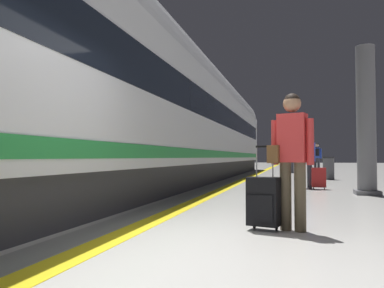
% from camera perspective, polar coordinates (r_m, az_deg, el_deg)
% --- Properties ---
extents(ground_plane, '(120.00, 120.00, 0.00)m').
position_cam_1_polar(ground_plane, '(4.05, 0.88, -14.81)').
color(ground_plane, silver).
extents(safety_line_strip, '(0.36, 80.00, 0.01)m').
position_cam_1_polar(safety_line_strip, '(13.99, 7.21, -5.64)').
color(safety_line_strip, yellow).
rests_on(safety_line_strip, ground).
extents(tactile_edge_band, '(0.63, 80.00, 0.01)m').
position_cam_1_polar(tactile_edge_band, '(14.04, 5.86, -5.64)').
color(tactile_edge_band, slate).
rests_on(tactile_edge_band, ground).
extents(high_speed_train, '(2.94, 32.31, 4.97)m').
position_cam_1_polar(high_speed_train, '(12.99, -3.15, 5.11)').
color(high_speed_train, '#38383D').
rests_on(high_speed_train, ground).
extents(traveller_foreground, '(0.56, 0.32, 1.69)m').
position_cam_1_polar(traveller_foreground, '(4.81, 14.71, -1.01)').
color(traveller_foreground, brown).
rests_on(traveller_foreground, ground).
extents(rolling_suitcase_foreground, '(0.42, 0.31, 1.04)m').
position_cam_1_polar(rolling_suitcase_foreground, '(4.78, 10.70, -8.49)').
color(rolling_suitcase_foreground, black).
rests_on(rolling_suitcase_foreground, ground).
extents(passenger_near, '(0.51, 0.32, 1.63)m').
position_cam_1_polar(passenger_near, '(11.38, 16.83, -1.57)').
color(passenger_near, '#383842').
rests_on(passenger_near, ground).
extents(suitcase_near, '(0.38, 0.24, 0.60)m').
position_cam_1_polar(suitcase_near, '(11.18, 18.55, -4.81)').
color(suitcase_near, '#A51E1E').
rests_on(suitcase_near, ground).
extents(passenger_mid, '(0.53, 0.35, 1.71)m').
position_cam_1_polar(passenger_mid, '(22.66, 18.29, -1.60)').
color(passenger_mid, '#383842').
rests_on(passenger_mid, ground).
extents(duffel_bag_mid, '(0.44, 0.26, 0.36)m').
position_cam_1_polar(duffel_bag_mid, '(22.40, 17.54, -3.80)').
color(duffel_bag_mid, black).
rests_on(duffel_bag_mid, ground).
extents(passenger_far, '(0.51, 0.40, 1.71)m').
position_cam_1_polar(passenger_far, '(22.01, 15.08, -1.62)').
color(passenger_far, '#383842').
rests_on(passenger_far, ground).
extents(duffel_bag_far, '(0.44, 0.26, 0.36)m').
position_cam_1_polar(duffel_bag_far, '(21.79, 15.96, -3.87)').
color(duffel_bag_far, brown).
rests_on(duffel_bag_far, ground).
extents(platform_pillar, '(0.56, 0.56, 3.60)m').
position_cam_1_polar(platform_pillar, '(10.06, 24.76, 2.90)').
color(platform_pillar, slate).
rests_on(platform_pillar, ground).
extents(waste_bin, '(0.46, 0.46, 0.91)m').
position_cam_1_polar(waste_bin, '(16.17, 19.88, -3.43)').
color(waste_bin, '#4C4C51').
rests_on(waste_bin, ground).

